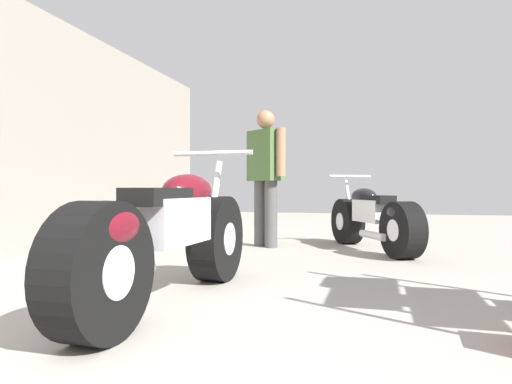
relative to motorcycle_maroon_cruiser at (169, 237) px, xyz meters
name	(u,v)px	position (x,y,z in m)	size (l,w,h in m)	color
ground_plane	(284,268)	(0.39, 1.44, -0.40)	(18.65, 18.65, 0.00)	#9E998E
garage_partition_left	(19,127)	(-2.39, 1.44, 0.92)	(0.08, 8.55, 2.64)	gray
motorcycle_maroon_cruiser	(169,237)	(0.00, 0.00, 0.00)	(0.61, 2.06, 0.96)	black
motorcycle_black_naked	(373,219)	(1.12, 2.77, -0.05)	(1.06, 1.72, 0.86)	black
mechanic_in_blue	(266,170)	(-0.12, 2.81, 0.52)	(0.59, 0.46, 1.62)	#4C4C4C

